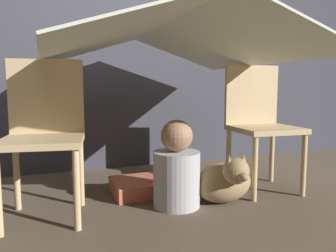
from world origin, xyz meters
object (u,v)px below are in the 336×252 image
at_px(chair_left, 44,129).
at_px(dog, 225,180).
at_px(chair_right, 259,120).
at_px(person_front, 177,170).

relative_size(chair_left, dog, 2.37).
bearing_deg(chair_left, dog, -2.32).
height_order(chair_left, dog, chair_left).
relative_size(chair_right, dog, 2.37).
distance_m(chair_left, chair_right, 1.47).
relative_size(chair_left, person_front, 1.67).
relative_size(chair_right, person_front, 1.67).
height_order(chair_left, person_front, chair_left).
height_order(person_front, dog, person_front).
xyz_separation_m(chair_right, person_front, (-0.71, -0.15, -0.27)).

